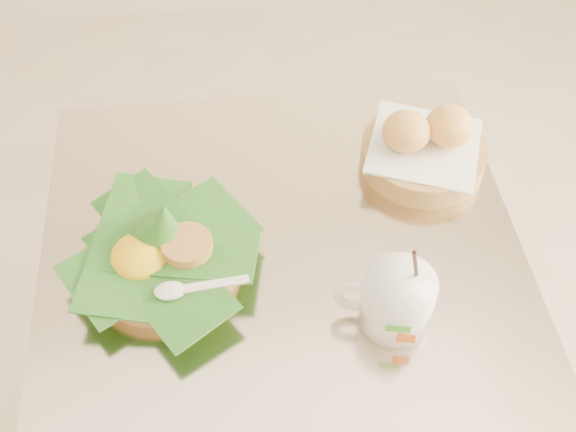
{
  "coord_description": "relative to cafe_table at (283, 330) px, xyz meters",
  "views": [
    {
      "loc": [
        0.06,
        -0.58,
        1.59
      ],
      "look_at": [
        0.13,
        0.06,
        0.82
      ],
      "focal_mm": 45.0,
      "sensor_mm": 36.0,
      "label": 1
    }
  ],
  "objects": [
    {
      "name": "cafe_table",
      "position": [
        0.0,
        0.0,
        0.0
      ],
      "size": [
        0.7,
        0.7,
        0.75
      ],
      "rotation": [
        0.0,
        0.0,
        0.0
      ],
      "color": "gray",
      "rests_on": "floor"
    },
    {
      "name": "rice_basket",
      "position": [
        -0.17,
        -0.01,
        0.26
      ],
      "size": [
        0.27,
        0.27,
        0.14
      ],
      "rotation": [
        0.0,
        0.0,
        0.4
      ],
      "color": "tan",
      "rests_on": "cafe_table"
    },
    {
      "name": "bread_basket",
      "position": [
        0.24,
        0.15,
        0.26
      ],
      "size": [
        0.22,
        0.22,
        0.1
      ],
      "rotation": [
        0.0,
        0.0,
        0.42
      ],
      "color": "tan",
      "rests_on": "cafe_table"
    },
    {
      "name": "coffee_mug",
      "position": [
        0.14,
        -0.13,
        0.27
      ],
      "size": [
        0.13,
        0.1,
        0.17
      ],
      "rotation": [
        0.0,
        0.0,
        -0.21
      ],
      "color": "white",
      "rests_on": "cafe_table"
    }
  ]
}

